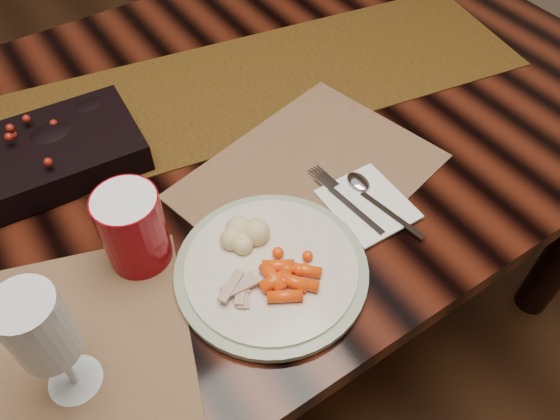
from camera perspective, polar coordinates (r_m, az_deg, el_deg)
floor at (r=1.61m, az=-6.14°, el=-12.81°), size 5.00×5.00×0.00m
dining_table at (r=1.29m, az=-7.52°, el=-5.28°), size 1.80×1.00×0.75m
table_runner at (r=1.08m, az=-15.04°, el=9.38°), size 1.62×0.61×0.00m
centerpiece at (r=1.00m, az=-24.80°, el=5.02°), size 0.38×0.22×0.07m
placemat_main at (r=0.93m, az=3.10°, el=3.58°), size 0.47×0.39×0.00m
placemat_second at (r=0.81m, az=-26.94°, el=-15.72°), size 0.57×0.49×0.00m
dinner_plate at (r=0.80m, az=-0.91°, el=-6.18°), size 0.33×0.33×0.02m
baby_carrots at (r=0.77m, az=1.41°, el=-6.77°), size 0.15×0.13×0.02m
mashed_potatoes at (r=0.81m, az=-3.89°, el=-2.41°), size 0.08×0.07×0.04m
turkey_shreds at (r=0.77m, az=-4.53°, el=-8.36°), size 0.07×0.07×0.01m
napkin at (r=0.89m, az=9.15°, el=0.63°), size 0.12×0.14×0.00m
fork at (r=0.89m, az=7.14°, el=0.74°), size 0.04×0.16×0.00m
spoon at (r=0.89m, az=10.48°, el=0.59°), size 0.06×0.16×0.00m
red_cup at (r=0.80m, az=-15.10°, el=-1.91°), size 0.11×0.11×0.13m
wine_glass at (r=0.70m, az=-22.75°, el=-13.07°), size 0.09×0.09×0.20m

